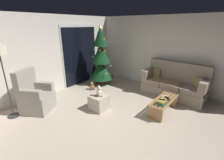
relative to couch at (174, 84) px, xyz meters
name	(u,v)px	position (x,y,z in m)	size (l,w,h in m)	color
ground_plane	(125,126)	(-2.32, 0.28, -0.40)	(7.00, 7.00, 0.00)	#B2A38E
wall_back	(47,56)	(-2.32, 3.34, 0.85)	(5.72, 0.12, 2.50)	silver
wall_right	(175,54)	(0.54, 0.28, 0.85)	(0.12, 6.00, 2.50)	silver
patio_door_frame	(80,55)	(-1.01, 3.26, 0.70)	(1.60, 0.02, 2.20)	silver
patio_door_glass	(81,56)	(-1.01, 3.25, 0.65)	(1.50, 0.02, 2.10)	black
couch	(174,84)	(0.00, 0.00, 0.00)	(0.88, 1.98, 1.08)	gray
coffee_table	(164,104)	(-1.16, -0.15, -0.16)	(1.10, 0.40, 0.36)	#9E7547
remote_silver	(161,99)	(-1.21, -0.09, -0.03)	(0.04, 0.16, 0.02)	#ADADB2
remote_graphite	(166,100)	(-1.19, -0.22, -0.03)	(0.04, 0.16, 0.02)	#333338
remote_black	(167,98)	(-1.04, -0.19, -0.03)	(0.04, 0.16, 0.02)	black
remote_white	(165,96)	(-0.97, -0.08, -0.03)	(0.04, 0.16, 0.02)	silver
book_stack	(162,102)	(-1.46, -0.20, 0.02)	(0.23, 0.18, 0.12)	#337042
cell_phone	(162,100)	(-1.44, -0.20, 0.08)	(0.07, 0.14, 0.01)	black
christmas_tree	(101,59)	(-0.64, 2.56, 0.56)	(0.89, 0.89, 2.19)	#4C1E19
armchair	(35,97)	(-3.23, 2.51, 0.00)	(0.94, 0.94, 1.13)	gray
floor_lamp	(0,57)	(-3.75, 2.69, 1.11)	(0.32, 0.32, 1.78)	#2D2D30
ottoman	(99,102)	(-2.12, 1.26, -0.20)	(0.44, 0.44, 0.39)	#B2A893
teddy_bear_cream	(99,92)	(-2.11, 1.25, 0.12)	(0.21, 0.22, 0.29)	beige
teddy_bear_chestnut_by_tree	(92,86)	(-1.28, 2.41, -0.28)	(0.21, 0.21, 0.29)	brown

